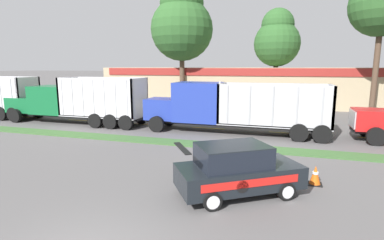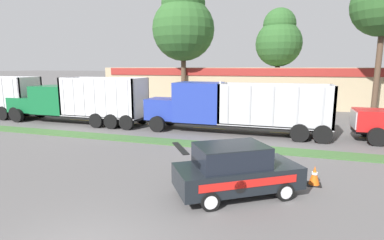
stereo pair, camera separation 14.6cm
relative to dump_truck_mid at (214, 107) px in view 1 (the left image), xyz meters
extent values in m
cube|color=#3D6633|center=(0.22, -3.63, -1.66)|extent=(120.00, 1.35, 0.06)
cube|color=yellow|center=(-16.86, 1.05, -1.68)|extent=(2.40, 0.14, 0.01)
cube|color=yellow|center=(-11.46, 1.05, -1.68)|extent=(2.40, 0.14, 0.01)
cube|color=yellow|center=(-6.06, 1.05, -1.68)|extent=(2.40, 0.14, 0.01)
cube|color=yellow|center=(-0.66, 1.05, -1.68)|extent=(2.40, 0.14, 0.01)
cube|color=yellow|center=(4.74, 1.05, -1.68)|extent=(2.40, 0.14, 0.01)
cube|color=yellow|center=(10.14, 1.05, -1.68)|extent=(2.40, 0.14, 0.01)
cube|color=red|center=(9.43, 0.33, -0.41)|extent=(2.05, 2.02, 1.18)
cube|color=#B7B7BC|center=(8.38, 0.33, -0.41)|extent=(0.06, 1.73, 1.00)
cylinder|color=black|center=(9.43, -0.89, -1.18)|extent=(1.02, 0.30, 1.02)
cylinder|color=black|center=(9.43, 1.54, -1.18)|extent=(1.02, 0.30, 1.02)
cube|color=black|center=(1.20, 0.00, -1.06)|extent=(11.98, 1.34, 0.18)
cube|color=#23389E|center=(-3.71, 0.00, -0.26)|extent=(2.15, 1.99, 1.43)
cube|color=#B7B7BC|center=(-4.81, 0.00, -0.26)|extent=(0.06, 1.70, 1.21)
cube|color=#23389E|center=(-1.11, 0.00, 0.32)|extent=(3.05, 2.43, 2.60)
cube|color=black|center=(-2.65, 0.00, 0.78)|extent=(0.04, 2.07, 1.17)
cylinder|color=silver|center=(0.51, -0.79, 1.04)|extent=(0.14, 0.14, 1.44)
cube|color=#B7B7BC|center=(3.80, 0.00, -0.91)|extent=(6.78, 2.43, 0.12)
cube|color=#B7B7BC|center=(0.49, 0.00, 0.34)|extent=(0.16, 2.43, 2.51)
cube|color=#B7B7BC|center=(7.11, 0.00, 0.34)|extent=(0.16, 2.43, 2.51)
cube|color=#B7B7BC|center=(3.80, -1.13, 0.34)|extent=(6.78, 0.16, 2.51)
cube|color=#B7B7BC|center=(3.80, 1.14, 0.34)|extent=(6.78, 0.16, 2.51)
cube|color=#A3A3A8|center=(1.09, -1.23, 0.34)|extent=(0.10, 0.04, 2.38)
cube|color=#A3A3A8|center=(2.45, -1.23, 0.34)|extent=(0.10, 0.04, 2.38)
cube|color=#A3A3A8|center=(3.80, -1.23, 0.34)|extent=(0.10, 0.04, 2.38)
cube|color=#A3A3A8|center=(5.16, -1.23, 0.34)|extent=(0.10, 0.04, 2.38)
cube|color=#A3A3A8|center=(6.51, -1.23, 0.34)|extent=(0.10, 0.04, 2.38)
cylinder|color=black|center=(-3.71, -1.19, -1.15)|extent=(1.07, 0.30, 1.07)
cylinder|color=black|center=(-3.71, 1.20, -1.15)|extent=(1.07, 0.30, 1.07)
cylinder|color=black|center=(6.59, -1.19, -1.15)|extent=(1.07, 0.30, 1.07)
cylinder|color=black|center=(6.59, 1.20, -1.15)|extent=(1.07, 0.30, 1.07)
cylinder|color=black|center=(5.35, -1.19, -1.15)|extent=(1.07, 0.30, 1.07)
cylinder|color=black|center=(5.35, 1.20, -1.15)|extent=(1.07, 0.30, 1.07)
cube|color=black|center=(-11.21, -0.04, -1.07)|extent=(11.63, 1.34, 0.18)
cube|color=#146033|center=(-15.77, -0.04, -0.39)|extent=(2.51, 2.00, 1.18)
cube|color=#B7B7BC|center=(-17.05, -0.04, -0.39)|extent=(0.06, 1.71, 1.01)
cube|color=#146033|center=(-13.06, -0.04, 0.09)|extent=(2.91, 2.44, 2.15)
cube|color=black|center=(-14.53, -0.04, 0.47)|extent=(0.04, 2.08, 0.97)
cylinder|color=silver|center=(-11.50, -0.84, 0.93)|extent=(0.14, 0.14, 1.67)
cube|color=silver|center=(-8.50, -0.04, -0.92)|extent=(6.21, 2.44, 0.12)
cube|color=silver|center=(-11.52, -0.04, 0.47)|extent=(0.16, 2.44, 2.79)
cube|color=silver|center=(-5.47, -0.04, 0.47)|extent=(0.16, 2.44, 2.79)
cube|color=silver|center=(-8.50, -1.18, 0.47)|extent=(6.21, 0.16, 2.79)
cube|color=silver|center=(-8.50, 1.10, 0.47)|extent=(6.21, 0.16, 2.79)
cube|color=#BCBCC1|center=(-11.16, -1.28, 0.47)|extent=(0.10, 0.04, 2.65)
cube|color=#BCBCC1|center=(-10.27, -1.28, 0.47)|extent=(0.10, 0.04, 2.65)
cube|color=#BCBCC1|center=(-9.38, -1.28, 0.47)|extent=(0.10, 0.04, 2.65)
cube|color=#BCBCC1|center=(-8.50, -1.28, 0.47)|extent=(0.10, 0.04, 2.65)
cube|color=#BCBCC1|center=(-7.61, -1.28, 0.47)|extent=(0.10, 0.04, 2.65)
cube|color=#BCBCC1|center=(-6.72, -1.28, 0.47)|extent=(0.10, 0.04, 2.65)
cube|color=#BCBCC1|center=(-5.84, -1.28, 0.47)|extent=(0.10, 0.04, 2.65)
cylinder|color=black|center=(-15.77, -1.24, -1.16)|extent=(1.05, 0.30, 1.05)
cylinder|color=black|center=(-15.77, 1.16, -1.16)|extent=(1.05, 0.30, 1.05)
cylinder|color=black|center=(-5.99, -1.24, -1.16)|extent=(1.05, 0.30, 1.05)
cylinder|color=black|center=(-5.99, 1.16, -1.16)|extent=(1.05, 0.30, 1.05)
cylinder|color=black|center=(-7.22, -1.24, -1.16)|extent=(1.05, 0.30, 1.05)
cylinder|color=black|center=(-7.22, 1.16, -1.16)|extent=(1.05, 0.30, 1.05)
cylinder|color=black|center=(-8.45, -1.24, -1.16)|extent=(1.05, 0.30, 1.05)
cylinder|color=black|center=(-8.45, 1.16, -1.16)|extent=(1.05, 0.30, 1.05)
cube|color=silver|center=(-19.11, 0.29, -0.87)|extent=(6.80, 2.42, 0.12)
cube|color=silver|center=(-15.79, 0.29, 0.47)|extent=(0.16, 2.42, 2.70)
cube|color=silver|center=(-19.11, 1.42, 0.47)|extent=(6.80, 0.16, 2.70)
cube|color=#B2B2B7|center=(-17.41, -0.94, 0.47)|extent=(0.10, 0.04, 2.56)
cube|color=#B2B2B7|center=(-16.27, -0.94, 0.47)|extent=(0.10, 0.04, 2.56)
cylinder|color=black|center=(-16.31, -0.90, -1.11)|extent=(1.15, 0.30, 1.15)
cylinder|color=black|center=(-16.31, 1.48, -1.11)|extent=(1.15, 0.30, 1.15)
cylinder|color=black|center=(-17.63, -0.90, -1.11)|extent=(1.15, 0.30, 1.15)
cylinder|color=black|center=(-17.63, 1.48, -1.11)|extent=(1.15, 0.30, 1.15)
cube|color=black|center=(3.06, -9.61, -1.02)|extent=(4.50, 3.86, 0.74)
cube|color=black|center=(2.85, -9.75, -0.30)|extent=(2.81, 2.62, 0.69)
cube|color=black|center=(2.85, -9.75, 0.06)|extent=(2.81, 2.62, 0.04)
cube|color=black|center=(1.40, -10.72, 0.10)|extent=(0.98, 1.33, 0.03)
cube|color=red|center=(3.58, -10.38, -0.94)|extent=(2.79, 1.87, 0.26)
cylinder|color=black|center=(3.32, -10.56, -1.02)|extent=(0.34, 0.23, 0.41)
cylinder|color=black|center=(4.63, -9.62, -1.39)|extent=(0.61, 0.50, 0.60)
cylinder|color=silver|center=(4.69, -9.70, -1.39)|extent=(0.36, 0.24, 0.42)
cylinder|color=black|center=(3.65, -8.16, -1.39)|extent=(0.61, 0.50, 0.60)
cylinder|color=silver|center=(3.59, -8.07, -1.39)|extent=(0.36, 0.24, 0.42)
cylinder|color=black|center=(2.47, -11.06, -1.39)|extent=(0.61, 0.50, 0.60)
cylinder|color=silver|center=(2.53, -11.15, -1.39)|extent=(0.36, 0.24, 0.42)
cylinder|color=black|center=(1.49, -9.60, -1.39)|extent=(0.61, 0.50, 0.60)
cylinder|color=silver|center=(1.43, -9.51, -1.39)|extent=(0.36, 0.24, 0.42)
cube|color=black|center=(5.66, -7.90, -1.67)|extent=(0.52, 0.52, 0.03)
cone|color=#EA5B14|center=(5.66, -7.90, -1.31)|extent=(0.40, 0.40, 0.70)
cylinder|color=white|center=(5.66, -7.90, -1.24)|extent=(0.22, 0.22, 0.08)
cube|color=tan|center=(0.53, 18.76, 0.44)|extent=(34.68, 12.00, 4.25)
cube|color=maroon|center=(0.53, 12.71, 2.12)|extent=(32.94, 0.10, 0.80)
cylinder|color=brown|center=(-6.50, 12.30, 1.55)|extent=(0.54, 0.54, 6.47)
sphere|color=#2D5B28|center=(-6.50, 12.30, 6.63)|extent=(6.70, 6.70, 6.70)
sphere|color=#2D5B28|center=(-6.50, 12.30, 9.31)|extent=(4.69, 4.69, 4.69)
cylinder|color=brown|center=(11.50, 8.87, 2.23)|extent=(0.45, 0.45, 7.84)
sphere|color=#2D5B28|center=(11.50, 8.87, 7.54)|extent=(5.05, 5.05, 5.05)
cylinder|color=brown|center=(3.38, 15.36, 1.05)|extent=(0.53, 0.53, 5.47)
sphere|color=#2D5B28|center=(3.38, 15.36, 5.15)|extent=(4.96, 4.96, 4.96)
sphere|color=#2D5B28|center=(3.38, 15.36, 7.13)|extent=(3.47, 3.47, 3.47)
camera|label=1|loc=(4.39, -19.37, 2.63)|focal=28.00mm
camera|label=2|loc=(4.53, -19.33, 2.63)|focal=28.00mm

